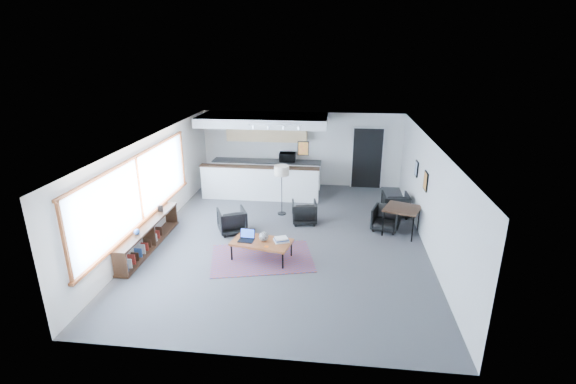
# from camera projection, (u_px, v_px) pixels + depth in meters

# --- Properties ---
(room) EXTENTS (7.02, 9.02, 2.62)m
(room) POSITION_uv_depth(u_px,v_px,m) (287.00, 190.00, 10.52)
(room) COLOR #4C4C4E
(room) RESTS_ON ground
(window) EXTENTS (0.10, 5.95, 1.66)m
(window) POSITION_uv_depth(u_px,v_px,m) (139.00, 191.00, 10.00)
(window) COLOR #8CBFFF
(window) RESTS_ON room
(console) EXTENTS (0.35, 3.00, 0.80)m
(console) POSITION_uv_depth(u_px,v_px,m) (148.00, 237.00, 10.22)
(console) COLOR #341E12
(console) RESTS_ON floor
(kitchenette) EXTENTS (4.20, 1.96, 2.60)m
(kitchenette) POSITION_uv_depth(u_px,v_px,m) (264.00, 151.00, 14.10)
(kitchenette) COLOR white
(kitchenette) RESTS_ON floor
(doorway) EXTENTS (1.10, 0.12, 2.15)m
(doorway) POSITION_uv_depth(u_px,v_px,m) (367.00, 158.00, 14.49)
(doorway) COLOR black
(doorway) RESTS_ON room
(track_light) EXTENTS (1.60, 0.07, 0.15)m
(track_light) POSITION_uv_depth(u_px,v_px,m) (275.00, 126.00, 12.24)
(track_light) COLOR silver
(track_light) RESTS_ON room
(wall_art_lower) EXTENTS (0.03, 0.38, 0.48)m
(wall_art_lower) POSITION_uv_depth(u_px,v_px,m) (426.00, 181.00, 10.44)
(wall_art_lower) COLOR black
(wall_art_lower) RESTS_ON room
(wall_art_upper) EXTENTS (0.03, 0.34, 0.44)m
(wall_art_upper) POSITION_uv_depth(u_px,v_px,m) (416.00, 169.00, 11.67)
(wall_art_upper) COLOR black
(wall_art_upper) RESTS_ON room
(kilim_rug) EXTENTS (2.66, 2.11, 0.01)m
(kilim_rug) POSITION_uv_depth(u_px,v_px,m) (262.00, 258.00, 9.86)
(kilim_rug) COLOR #5D3549
(kilim_rug) RESTS_ON floor
(coffee_table) EXTENTS (1.49, 0.99, 0.45)m
(coffee_table) POSITION_uv_depth(u_px,v_px,m) (262.00, 243.00, 9.73)
(coffee_table) COLOR brown
(coffee_table) RESTS_ON floor
(laptop) EXTENTS (0.38, 0.32, 0.25)m
(laptop) POSITION_uv_depth(u_px,v_px,m) (247.00, 237.00, 9.77)
(laptop) COLOR black
(laptop) RESTS_ON coffee_table
(ceramic_pot) EXTENTS (0.23, 0.23, 0.23)m
(ceramic_pot) POSITION_uv_depth(u_px,v_px,m) (264.00, 236.00, 9.70)
(ceramic_pot) COLOR gray
(ceramic_pot) RESTS_ON coffee_table
(book_stack) EXTENTS (0.41, 0.38, 0.10)m
(book_stack) POSITION_uv_depth(u_px,v_px,m) (281.00, 240.00, 9.69)
(book_stack) COLOR silver
(book_stack) RESTS_ON coffee_table
(coaster) EXTENTS (0.10, 0.10, 0.01)m
(coaster) POSITION_uv_depth(u_px,v_px,m) (266.00, 246.00, 9.46)
(coaster) COLOR #E5590C
(coaster) RESTS_ON coffee_table
(armchair_left) EXTENTS (0.91, 0.89, 0.72)m
(armchair_left) POSITION_uv_depth(u_px,v_px,m) (232.00, 220.00, 11.14)
(armchair_left) COLOR black
(armchair_left) RESTS_ON floor
(armchair_right) EXTENTS (0.76, 0.72, 0.69)m
(armchair_right) POSITION_uv_depth(u_px,v_px,m) (304.00, 211.00, 11.76)
(armchair_right) COLOR black
(armchair_right) RESTS_ON floor
(floor_lamp) EXTENTS (0.50, 0.50, 1.50)m
(floor_lamp) POSITION_uv_depth(u_px,v_px,m) (282.00, 172.00, 12.03)
(floor_lamp) COLOR black
(floor_lamp) RESTS_ON floor
(dining_table) EXTENTS (1.12, 1.12, 0.73)m
(dining_table) POSITION_uv_depth(u_px,v_px,m) (402.00, 210.00, 10.97)
(dining_table) COLOR #341E12
(dining_table) RESTS_ON floor
(dining_chair_near) EXTENTS (0.73, 0.70, 0.61)m
(dining_chair_near) POSITION_uv_depth(u_px,v_px,m) (386.00, 219.00, 11.30)
(dining_chair_near) COLOR black
(dining_chair_near) RESTS_ON floor
(dining_chair_far) EXTENTS (0.66, 0.62, 0.65)m
(dining_chair_far) POSITION_uv_depth(u_px,v_px,m) (395.00, 205.00, 12.25)
(dining_chair_far) COLOR black
(dining_chair_far) RESTS_ON floor
(microwave) EXTENTS (0.57, 0.32, 0.38)m
(microwave) POSITION_uv_depth(u_px,v_px,m) (287.00, 156.00, 14.52)
(microwave) COLOR black
(microwave) RESTS_ON kitchenette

